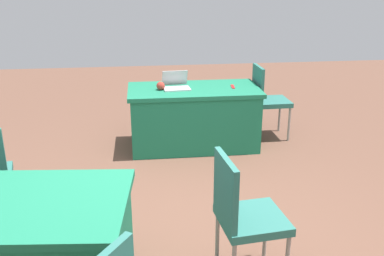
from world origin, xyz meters
TOP-DOWN VIEW (x-y plane):
  - ground_plane at (0.00, 0.00)m, footprint 14.40×14.40m
  - table_foreground at (-0.42, -2.07)m, footprint 1.61×0.83m
  - chair_tucked_right at (-1.41, -2.26)m, footprint 0.45×0.45m
  - chair_aisle at (-0.42, 0.52)m, footprint 0.48×0.48m
  - laptop_silver at (-0.21, -2.08)m, footprint 0.34×0.32m
  - yarn_ball at (-0.02, -2.03)m, footprint 0.10×0.10m
  - scissors_red at (-0.91, -2.07)m, footprint 0.05×0.18m

SIDE VIEW (x-z plane):
  - ground_plane at x=0.00m, z-range 0.00..0.00m
  - table_foreground at x=-0.42m, z-range 0.00..0.75m
  - chair_aisle at x=-0.42m, z-range 0.07..1.03m
  - chair_tucked_right at x=-1.41m, z-range 0.07..1.04m
  - scissors_red at x=-0.91m, z-range 0.75..0.76m
  - laptop_silver at x=-0.21m, z-range 0.69..0.89m
  - yarn_ball at x=-0.02m, z-range 0.75..0.85m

